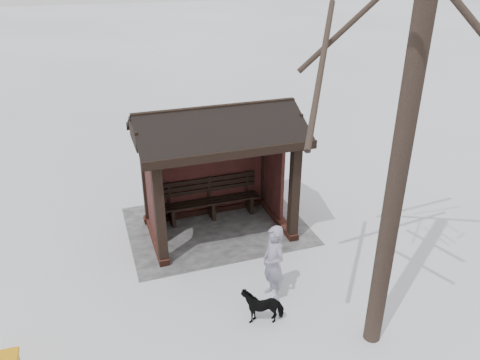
# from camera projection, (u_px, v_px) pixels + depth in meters

# --- Properties ---
(ground) EXTENTS (120.00, 120.00, 0.00)m
(ground) POSITION_uv_depth(u_px,v_px,m) (219.00, 230.00, 11.23)
(ground) COLOR white
(ground) RESTS_ON ground
(trampled_patch) EXTENTS (4.20, 3.20, 0.02)m
(trampled_patch) POSITION_uv_depth(u_px,v_px,m) (217.00, 226.00, 11.39)
(trampled_patch) COLOR gray
(trampled_patch) RESTS_ON ground
(bus_shelter) EXTENTS (3.60, 2.40, 3.09)m
(bus_shelter) POSITION_uv_depth(u_px,v_px,m) (215.00, 144.00, 10.42)
(bus_shelter) COLOR #361A13
(bus_shelter) RESTS_ON ground
(pedestrian) EXTENTS (0.45, 0.61, 1.55)m
(pedestrian) POSITION_uv_depth(u_px,v_px,m) (274.00, 263.00, 8.71)
(pedestrian) COLOR #8F89A0
(pedestrian) RESTS_ON ground
(dog) EXTENTS (0.81, 0.50, 0.64)m
(dog) POSITION_uv_depth(u_px,v_px,m) (263.00, 304.00, 8.37)
(dog) COLOR black
(dog) RESTS_ON ground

